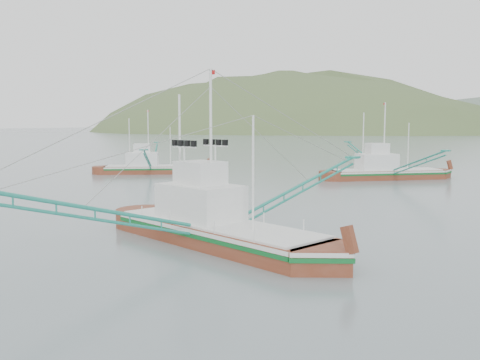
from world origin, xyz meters
The scene contains 5 objects.
ground centered at (0.00, 0.00, 0.00)m, with size 1200.00×1200.00×0.00m, color slate.
main_boat centered at (2.19, -0.39, 2.14)m, with size 16.06×27.60×11.38m.
bg_boat_far centered at (-0.11, 42.41, 2.31)m, with size 21.70×22.42×10.74m.
bg_boat_left centered at (-31.37, 32.00, 2.11)m, with size 18.40×21.64×9.89m.
headland_left centered at (-180.00, 360.00, 0.00)m, with size 448.00×308.00×210.00m, color #485E30.
Camera 1 is at (20.42, -26.78, 7.36)m, focal length 40.00 mm.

